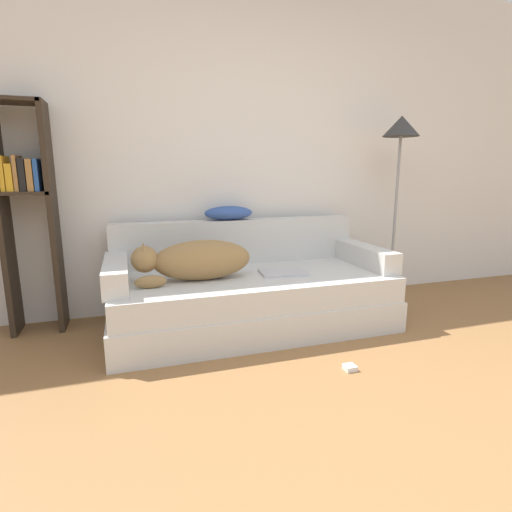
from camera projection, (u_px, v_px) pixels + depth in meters
The scene contains 12 objects.
ground_plane at pixel (467, 506), 1.36m from camera, with size 20.00×20.00×0.00m, color olive.
wall_back at pixel (255, 144), 3.31m from camera, with size 7.15×0.06×2.70m.
couch at pixel (252, 300), 2.94m from camera, with size 2.01×0.93×0.40m.
couch_backrest at pixel (237, 241), 3.23m from camera, with size 1.97×0.15×0.35m.
couch_arm_left at pixel (116, 273), 2.59m from camera, with size 0.15×0.74×0.16m.
couch_arm_right at pixel (364, 255), 3.15m from camera, with size 0.15×0.74×0.16m.
dog at pixel (195, 260), 2.69m from camera, with size 0.80×0.25×0.27m.
laptop at pixel (283, 272), 2.90m from camera, with size 0.35×0.27×0.02m.
throw_pillow at pixel (229, 213), 3.17m from camera, with size 0.39×0.22×0.11m.
bookshelf at pixel (27, 205), 2.72m from camera, with size 0.34×0.26×1.59m.
floor_lamp at pixel (400, 146), 3.28m from camera, with size 0.30×0.30×1.57m.
power_adapter at pixel (350, 368), 2.30m from camera, with size 0.07×0.07×0.03m.
Camera 1 is at (-1.04, -0.88, 1.12)m, focal length 28.00 mm.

